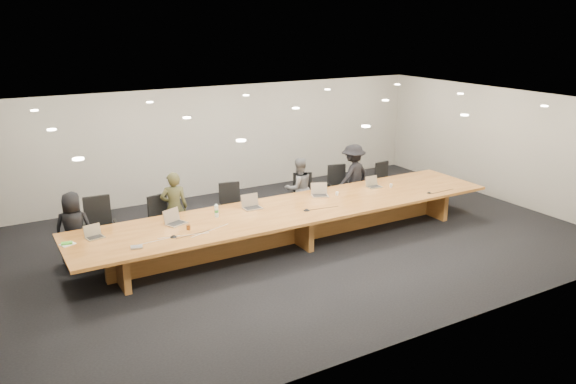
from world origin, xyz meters
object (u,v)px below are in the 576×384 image
Objects in this scene: chair_left at (164,220)px; laptop_c at (252,202)px; person_c at (299,188)px; person_d at (353,176)px; laptop_b at (176,217)px; paper_cup_near at (337,194)px; mic_left at (173,236)px; conference_table at (295,218)px; chair_mid_left at (232,208)px; water_bottle at (216,211)px; amber_mug at (188,227)px; chair_right at (340,187)px; mic_center at (307,210)px; chair_mid_right at (304,196)px; person_a at (74,228)px; laptop_d at (320,190)px; chair_far_right at (387,182)px; mic_right at (429,193)px; person_b at (174,208)px; laptop_a at (95,232)px; laptop_e at (375,182)px; av_box at (137,247)px; paper_cup_far at (391,186)px; chair_far_left at (101,228)px.

laptop_c is (1.59, -0.86, 0.38)m from chair_left.
person_c is at bearing -12.90° from chair_left.
person_d is 4.28× the size of laptop_b.
mic_left is at bearing -171.38° from paper_cup_near.
chair_mid_left reaches higher than conference_table.
laptop_c is at bearing 6.86° from water_bottle.
laptop_b is 3.94× the size of amber_mug.
chair_right is (2.02, 1.33, 0.02)m from conference_table.
laptop_c is 0.83m from water_bottle.
mic_center is (2.52, -0.54, -0.13)m from laptop_b.
chair_mid_right is (1.82, -0.01, -0.01)m from chair_mid_left.
person_a is (-3.22, -0.06, 0.16)m from chair_mid_left.
person_c is 3.98× the size of laptop_d.
person_a reaches higher than chair_far_right.
water_bottle is 4.74m from mic_right.
conference_table is 2.47m from person_b.
laptop_a is 0.93× the size of laptop_e.
chair_right is 2.51m from mic_center.
av_box is (-3.37, -0.49, 0.24)m from conference_table.
paper_cup_near is (5.30, -0.87, 0.09)m from person_a.
laptop_a is 1.36m from mic_left.
mic_center is (3.47, 0.21, 0.00)m from av_box.
laptop_e is 2.38× the size of mic_left.
mic_center is (-2.52, -0.42, -0.02)m from paper_cup_far.
chair_far_right is 6.98m from av_box.
laptop_b is at bearing 167.81° from mic_center.
chair_mid_left is 0.72× the size of person_b.
mic_right is (1.03, -1.94, 0.23)m from chair_right.
chair_mid_right is at bearing 105.49° from paper_cup_near.
mic_left is at bearing 29.48° from person_c.
laptop_b is 3.62m from paper_cup_near.
chair_right is 10.10× the size of mic_right.
chair_mid_right reaches higher than mic_center.
laptop_a is at bearing 175.36° from conference_table.
person_c is 7.35× the size of av_box.
person_c is at bearing -164.26° from chair_right.
person_c is 1.54m from person_d.
chair_right reaches higher than paper_cup_near.
chair_mid_left is at bearing 5.55° from laptop_a.
conference_table is at bearing -15.48° from laptop_a.
chair_mid_right is at bearing 148.08° from paper_cup_far.
laptop_b is (-3.36, -0.92, 0.37)m from chair_mid_right.
chair_far_left is (-3.61, 1.20, 0.08)m from conference_table.
laptop_d is at bearing 179.59° from person_b.
chair_far_right is at bearing 23.66° from paper_cup_near.
chair_mid_left reaches higher than laptop_a.
laptop_a is (-1.75, -0.91, 0.12)m from person_b.
chair_far_left is 1.19× the size of chair_far_right.
chair_mid_right is at bearing 26.29° from laptop_c.
laptop_c reaches higher than conference_table.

